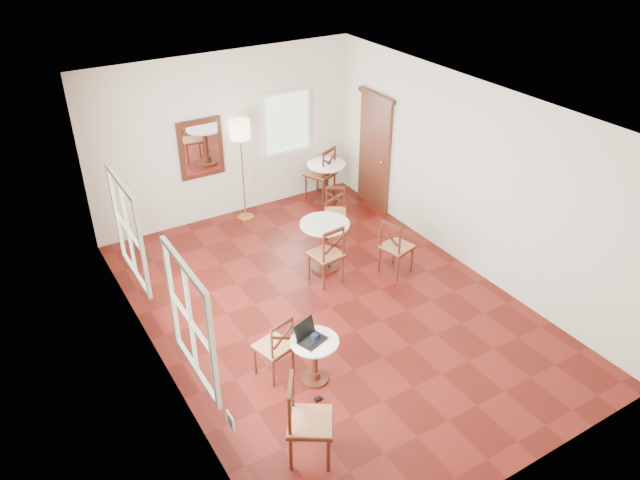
# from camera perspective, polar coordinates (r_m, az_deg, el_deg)

# --- Properties ---
(ground) EXTENTS (7.00, 7.00, 0.00)m
(ground) POSITION_cam_1_polar(r_m,az_deg,el_deg) (9.10, 0.99, -6.25)
(ground) COLOR #601610
(ground) RESTS_ON ground
(room_shell) EXTENTS (5.02, 7.02, 3.01)m
(room_shell) POSITION_cam_1_polar(r_m,az_deg,el_deg) (8.29, -0.26, 5.11)
(room_shell) COLOR silver
(room_shell) RESTS_ON ground
(cafe_table_near) EXTENTS (0.60, 0.60, 0.63)m
(cafe_table_near) POSITION_cam_1_polar(r_m,az_deg,el_deg) (7.68, -0.51, -10.70)
(cafe_table_near) COLOR #4E1F13
(cafe_table_near) RESTS_ON ground
(cafe_table_mid) EXTENTS (0.78, 0.78, 0.83)m
(cafe_table_mid) POSITION_cam_1_polar(r_m,az_deg,el_deg) (9.70, 0.44, -0.04)
(cafe_table_mid) COLOR #4E1F13
(cafe_table_mid) RESTS_ON ground
(cafe_table_back) EXTENTS (0.74, 0.74, 0.78)m
(cafe_table_back) POSITION_cam_1_polar(r_m,az_deg,el_deg) (11.84, 0.58, 5.76)
(cafe_table_back) COLOR #4E1F13
(cafe_table_back) RESTS_ON ground
(chair_near_a) EXTENTS (0.51, 0.51, 0.90)m
(chair_near_a) POSITION_cam_1_polar(r_m,az_deg,el_deg) (7.74, -4.23, -9.84)
(chair_near_a) COLOR #4E1F13
(chair_near_a) RESTS_ON ground
(chair_near_b) EXTENTS (0.67, 0.67, 1.05)m
(chair_near_b) POSITION_cam_1_polar(r_m,az_deg,el_deg) (6.74, -1.17, -16.44)
(chair_near_b) COLOR #4E1F13
(chair_near_b) RESTS_ON ground
(chair_mid_a) EXTENTS (0.50, 0.50, 0.99)m
(chair_mid_a) POSITION_cam_1_polar(r_m,az_deg,el_deg) (9.38, 0.64, -1.35)
(chair_mid_a) COLOR #4E1F13
(chair_mid_a) RESTS_ON ground
(chair_mid_b) EXTENTS (0.54, 0.54, 0.96)m
(chair_mid_b) POSITION_cam_1_polar(r_m,az_deg,el_deg) (9.67, 7.04, -0.64)
(chair_mid_b) COLOR #4E1F13
(chair_mid_b) RESTS_ON ground
(chair_back_a) EXTENTS (0.65, 0.65, 1.07)m
(chair_back_a) POSITION_cam_1_polar(r_m,az_deg,el_deg) (11.92, 0.14, 6.20)
(chair_back_a) COLOR #4E1F13
(chair_back_a) RESTS_ON ground
(chair_back_b) EXTENTS (0.53, 0.53, 0.83)m
(chair_back_b) POSITION_cam_1_polar(r_m,az_deg,el_deg) (10.77, 1.42, 2.67)
(chair_back_b) COLOR #4E1F13
(chair_back_b) RESTS_ON ground
(floor_lamp) EXTENTS (0.37, 0.37, 1.89)m
(floor_lamp) POSITION_cam_1_polar(r_m,az_deg,el_deg) (10.84, -7.42, 9.51)
(floor_lamp) COLOR #BF8C3F
(floor_lamp) RESTS_ON ground
(laptop) EXTENTS (0.40, 0.37, 0.24)m
(laptop) POSITION_cam_1_polar(r_m,az_deg,el_deg) (7.50, -1.03, -8.85)
(laptop) COLOR black
(laptop) RESTS_ON cafe_table_near
(mouse) EXTENTS (0.09, 0.06, 0.03)m
(mouse) POSITION_cam_1_polar(r_m,az_deg,el_deg) (7.51, -0.79, -9.23)
(mouse) COLOR black
(mouse) RESTS_ON cafe_table_near
(navy_mug) EXTENTS (0.12, 0.08, 0.09)m
(navy_mug) POSITION_cam_1_polar(r_m,az_deg,el_deg) (7.49, -0.49, -9.03)
(navy_mug) COLOR black
(navy_mug) RESTS_ON cafe_table_near
(water_glass) EXTENTS (0.06, 0.06, 0.10)m
(water_glass) POSITION_cam_1_polar(r_m,az_deg,el_deg) (7.58, -1.28, -8.45)
(water_glass) COLOR white
(water_glass) RESTS_ON cafe_table_near
(power_adapter) EXTENTS (0.09, 0.05, 0.04)m
(power_adapter) POSITION_cam_1_polar(r_m,az_deg,el_deg) (7.67, -0.18, -14.55)
(power_adapter) COLOR black
(power_adapter) RESTS_ON ground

